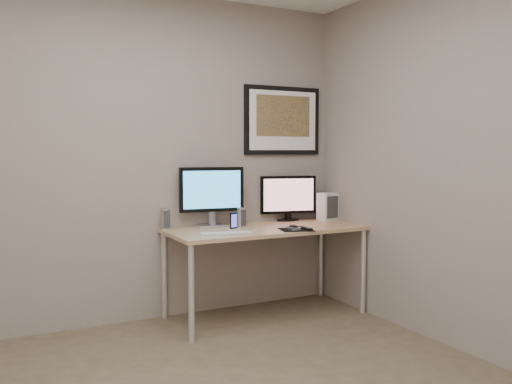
% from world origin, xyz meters
% --- Properties ---
extents(room, '(3.60, 3.60, 3.60)m').
position_xyz_m(room, '(0.00, 0.45, 1.64)').
color(room, white).
rests_on(room, ground).
extents(desk, '(1.60, 0.70, 0.73)m').
position_xyz_m(desk, '(1.00, 1.35, 0.66)').
color(desk, '#9F794D').
rests_on(desk, floor).
extents(framed_art, '(0.75, 0.04, 0.60)m').
position_xyz_m(framed_art, '(1.35, 1.68, 1.62)').
color(framed_art, black).
rests_on(framed_art, room).
extents(monitor_large, '(0.54, 0.20, 0.49)m').
position_xyz_m(monitor_large, '(0.63, 1.59, 1.00)').
color(monitor_large, '#B6B6BB').
rests_on(monitor_large, desk).
extents(monitor_tv, '(0.51, 0.16, 0.40)m').
position_xyz_m(monitor_tv, '(1.38, 1.63, 0.94)').
color(monitor_tv, black).
rests_on(monitor_tv, desk).
extents(speaker_left, '(0.07, 0.07, 0.17)m').
position_xyz_m(speaker_left, '(0.24, 1.62, 0.81)').
color(speaker_left, '#B6B6BB').
rests_on(speaker_left, desk).
extents(speaker_right, '(0.07, 0.07, 0.16)m').
position_xyz_m(speaker_right, '(0.83, 1.46, 0.81)').
color(speaker_right, '#B6B6BB').
rests_on(speaker_right, desk).
extents(phone_dock, '(0.08, 0.08, 0.15)m').
position_xyz_m(phone_dock, '(0.69, 1.29, 0.80)').
color(phone_dock, black).
rests_on(phone_dock, desk).
extents(keyboard, '(0.41, 0.20, 0.01)m').
position_xyz_m(keyboard, '(0.57, 1.17, 0.74)').
color(keyboard, silver).
rests_on(keyboard, desk).
extents(mousepad, '(0.30, 0.28, 0.00)m').
position_xyz_m(mousepad, '(1.15, 1.12, 0.73)').
color(mousepad, black).
rests_on(mousepad, desk).
extents(mouse, '(0.08, 0.12, 0.04)m').
position_xyz_m(mouse, '(1.13, 1.12, 0.75)').
color(mouse, black).
rests_on(mouse, mousepad).
extents(remote, '(0.06, 0.17, 0.02)m').
position_xyz_m(remote, '(1.23, 1.11, 0.74)').
color(remote, black).
rests_on(remote, desk).
extents(fan_unit, '(0.18, 0.14, 0.25)m').
position_xyz_m(fan_unit, '(1.71, 1.49, 0.85)').
color(fan_unit, silver).
rests_on(fan_unit, desk).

